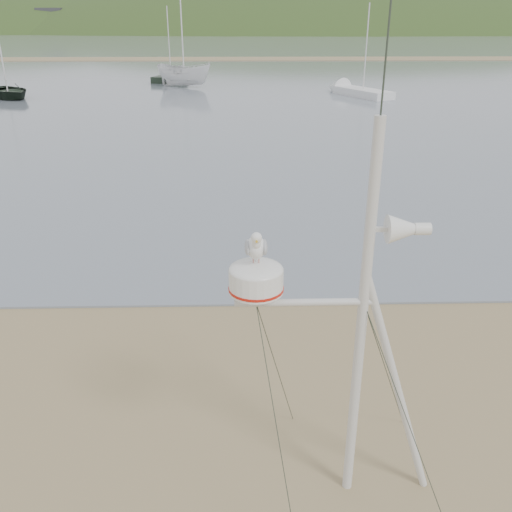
{
  "coord_description": "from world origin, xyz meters",
  "views": [
    {
      "loc": [
        2.06,
        -4.99,
        5.0
      ],
      "look_at": [
        2.21,
        1.0,
        2.36
      ],
      "focal_mm": 38.0,
      "sensor_mm": 36.0,
      "label": 1
    }
  ],
  "objects_px": {
    "boat_dark": "(3,62)",
    "boat_white": "(183,55)",
    "sailboat_dark_mid": "(178,76)",
    "sailboat_white_near": "(348,90)",
    "mast_rig": "(350,403)"
  },
  "relations": [
    {
      "from": "boat_dark",
      "to": "boat_white",
      "type": "relative_size",
      "value": 0.96
    },
    {
      "from": "boat_dark",
      "to": "sailboat_dark_mid",
      "type": "bearing_deg",
      "value": 8.93
    },
    {
      "from": "sailboat_dark_mid",
      "to": "sailboat_white_near",
      "type": "xyz_separation_m",
      "value": [
        13.17,
        -10.51,
        -0.0
      ]
    },
    {
      "from": "sailboat_dark_mid",
      "to": "boat_dark",
      "type": "bearing_deg",
      "value": -129.17
    },
    {
      "from": "boat_dark",
      "to": "sailboat_dark_mid",
      "type": "distance_m",
      "value": 16.03
    },
    {
      "from": "boat_dark",
      "to": "sailboat_dark_mid",
      "type": "height_order",
      "value": "sailboat_dark_mid"
    },
    {
      "from": "mast_rig",
      "to": "boat_white",
      "type": "relative_size",
      "value": 1.08
    },
    {
      "from": "mast_rig",
      "to": "boat_white",
      "type": "distance_m",
      "value": 39.93
    },
    {
      "from": "mast_rig",
      "to": "sailboat_dark_mid",
      "type": "height_order",
      "value": "sailboat_dark_mid"
    },
    {
      "from": "sailboat_white_near",
      "to": "sailboat_dark_mid",
      "type": "bearing_deg",
      "value": 141.42
    },
    {
      "from": "sailboat_white_near",
      "to": "mast_rig",
      "type": "bearing_deg",
      "value": -100.39
    },
    {
      "from": "boat_dark",
      "to": "mast_rig",
      "type": "bearing_deg",
      "value": -105.16
    },
    {
      "from": "boat_dark",
      "to": "boat_white",
      "type": "distance_m",
      "value": 12.8
    },
    {
      "from": "boat_dark",
      "to": "sailboat_white_near",
      "type": "bearing_deg",
      "value": -37.41
    },
    {
      "from": "mast_rig",
      "to": "sailboat_white_near",
      "type": "xyz_separation_m",
      "value": [
        6.44,
        35.12,
        -0.94
      ]
    }
  ]
}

